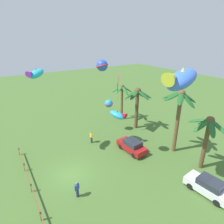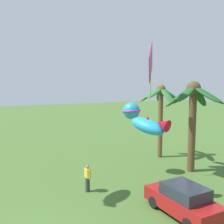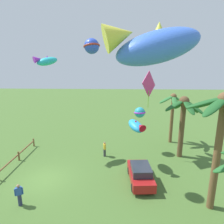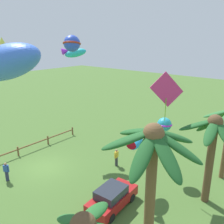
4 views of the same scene
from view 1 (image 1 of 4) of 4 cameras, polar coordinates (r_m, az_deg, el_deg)
The scene contains 16 objects.
ground_plane at distance 20.97m, azimuth -12.16°, elevation -17.79°, with size 120.00×120.00×0.00m, color #476B2D.
palm_tree_0 at distance 22.66m, azimuth 19.56°, elevation 2.02°, with size 3.93×4.13×7.82m.
palm_tree_1 at distance 30.85m, azimuth 2.98°, elevation 5.61°, with size 3.51×3.72×6.06m.
palm_tree_2 at distance 21.24m, azimuth 26.89°, elevation -4.68°, with size 4.02×3.88×5.99m.
palm_tree_3 at distance 27.97m, azimuth 7.62°, elevation 4.05°, with size 4.24×4.04×6.36m.
rail_fence at distance 19.79m, azimuth -23.09°, elevation -19.86°, with size 13.92×0.12×0.95m.
parked_car_0 at distance 23.66m, azimuth 5.99°, elevation -10.03°, with size 4.02×1.99×1.51m.
parked_car_1 at distance 20.12m, azimuth 26.96°, elevation -19.27°, with size 4.05×2.08×1.51m.
spectator_0 at distance 18.10m, azimuth -10.42°, elevation -21.84°, with size 0.38×0.50×1.59m.
spectator_1 at distance 25.35m, azimuth -6.19°, elevation -7.54°, with size 0.54×0.29×1.59m.
kite_ball_0 at distance 26.72m, azimuth -0.99°, elevation 2.59°, with size 1.66×1.66×1.13m.
kite_diamond_1 at distance 25.18m, azimuth 1.77°, elevation 8.66°, with size 2.11×1.58×3.62m.
kite_ball_2 at distance 18.42m, azimuth -3.00°, elevation 13.78°, with size 1.67×1.67×1.09m.
kite_fish_3 at distance 21.11m, azimuth -21.94°, elevation 10.69°, with size 2.19×2.37×1.15m.
kite_fish_4 at distance 15.86m, azimuth 19.86°, elevation 9.38°, with size 2.41×4.30×2.12m.
kite_fish_5 at distance 24.05m, azimuth 1.86°, elevation -0.84°, with size 2.62×1.85×1.23m.
Camera 1 is at (15.48, -4.95, 13.24)m, focal length 30.46 mm.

